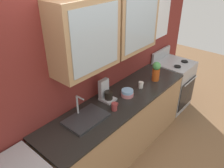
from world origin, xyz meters
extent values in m
plane|color=brown|center=(0.00, 0.00, 0.00)|extent=(10.00, 10.00, 0.00)
cube|color=maroon|center=(0.00, 0.39, 1.29)|extent=(4.67, 0.10, 2.57)
cube|color=#A87F56|center=(-0.42, 0.17, 1.89)|extent=(0.80, 0.34, 0.80)
cube|color=#9EADB7|center=(-0.42, -0.01, 1.89)|extent=(0.68, 0.01, 0.68)
cube|color=#A87F56|center=(0.42, 0.17, 1.89)|extent=(0.80, 0.34, 0.80)
cube|color=#9EADB7|center=(0.42, -0.01, 1.89)|extent=(0.68, 0.01, 0.68)
cube|color=white|center=(1.51, 0.33, 1.76)|extent=(0.58, 0.01, 0.84)
cube|color=#A87F56|center=(0.00, 0.00, 0.45)|extent=(2.48, 0.65, 0.90)
cube|color=black|center=(0.00, 0.00, 0.91)|extent=(2.50, 0.68, 0.03)
cube|color=#ADAFB5|center=(1.61, 0.00, 0.46)|extent=(0.63, 0.63, 0.92)
cube|color=black|center=(1.61, -0.32, 0.39)|extent=(0.58, 0.01, 0.55)
cylinder|color=#ADAFB5|center=(1.61, -0.35, 0.67)|extent=(0.51, 0.02, 0.02)
cube|color=#ADAFB5|center=(1.61, 0.30, 1.01)|extent=(0.60, 0.04, 0.18)
cylinder|color=black|center=(1.47, -0.12, 0.93)|extent=(0.12, 0.12, 0.02)
cylinder|color=black|center=(1.75, -0.12, 0.93)|extent=(0.12, 0.12, 0.02)
cube|color=#2D2D30|center=(-0.59, 0.04, 0.94)|extent=(0.51, 0.34, 0.03)
cylinder|color=#ADAFB5|center=(-0.59, 0.18, 1.08)|extent=(0.02, 0.02, 0.25)
cylinder|color=#ADAFB5|center=(-0.59, 0.12, 1.20)|extent=(0.02, 0.12, 0.02)
cylinder|color=#D87F84|center=(0.15, -0.01, 0.95)|extent=(0.18, 0.18, 0.05)
cylinder|color=#8CB7E0|center=(0.15, -0.01, 0.99)|extent=(0.17, 0.17, 0.05)
cylinder|color=#BF4C19|center=(0.80, -0.07, 1.02)|extent=(0.11, 0.11, 0.20)
sphere|color=#4C994C|center=(0.80, -0.07, 1.17)|extent=(0.13, 0.13, 0.13)
cylinder|color=#993838|center=(-0.22, -0.09, 0.98)|extent=(0.08, 0.08, 0.10)
torus|color=#993838|center=(-0.18, -0.09, 0.98)|extent=(0.06, 0.01, 0.06)
cylinder|color=silver|center=(0.46, -0.03, 0.97)|extent=(0.07, 0.07, 0.09)
torus|color=silver|center=(0.50, -0.03, 0.98)|extent=(0.06, 0.01, 0.06)
cube|color=#B7B7BC|center=(-0.11, 0.13, 0.94)|extent=(0.17, 0.20, 0.03)
cylinder|color=black|center=(-0.11, 0.11, 1.01)|extent=(0.11, 0.11, 0.11)
cube|color=#B7B7BC|center=(-0.11, 0.20, 1.08)|extent=(0.15, 0.06, 0.26)
camera|label=1|loc=(-2.03, -1.60, 2.66)|focal=36.62mm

